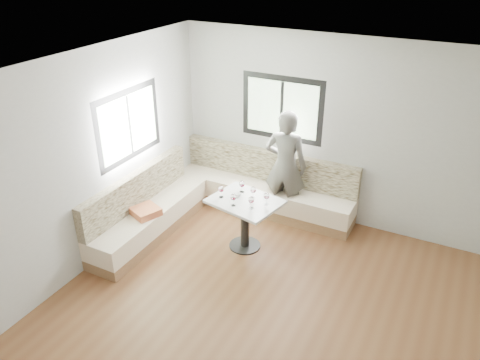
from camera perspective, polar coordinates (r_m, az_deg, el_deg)
name	(u,v)px	position (r m, az deg, el deg)	size (l,w,h in m)	color
room	(264,209)	(4.87, 2.95, -3.57)	(5.01, 5.01, 2.81)	brown
banquette	(215,200)	(7.20, -3.01, -2.46)	(2.90, 2.80, 0.95)	#9B704B
table	(245,212)	(6.44, 0.61, -3.95)	(1.04, 0.88, 0.75)	black
person	(286,166)	(7.04, 5.57, 1.70)	(0.64, 0.42, 1.75)	#56544E
olive_ramekin	(236,194)	(6.44, -0.48, -1.76)	(0.11, 0.11, 0.04)	white
wine_glass_a	(221,189)	(6.36, -2.31, -1.15)	(0.08, 0.08, 0.18)	white
wine_glass_b	(233,197)	(6.16, -0.83, -2.15)	(0.08, 0.08, 0.18)	white
wine_glass_c	(251,200)	(6.10, 1.38, -2.49)	(0.08, 0.08, 0.18)	white
wine_glass_d	(253,190)	(6.34, 1.63, -1.26)	(0.08, 0.08, 0.18)	white
wine_glass_e	(267,196)	(6.20, 3.25, -2.00)	(0.08, 0.08, 0.18)	white
wine_glass_f	(242,184)	(6.49, 0.23, -0.53)	(0.08, 0.08, 0.18)	white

